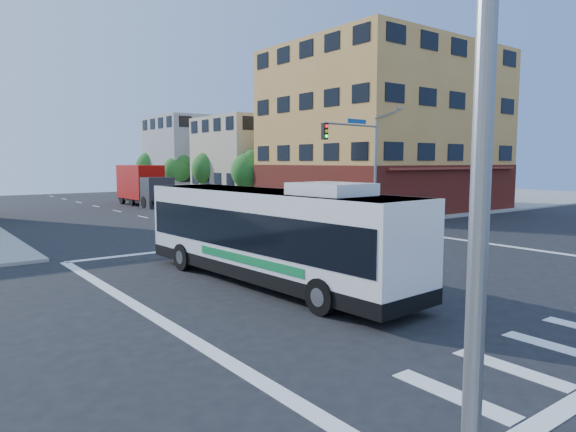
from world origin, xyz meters
TOP-DOWN VIEW (x-y plane):
  - ground at (0.00, 0.00)m, footprint 120.00×120.00m
  - sidewalk_ne at (35.00, 35.00)m, footprint 50.00×50.00m
  - corner_building_ne at (19.99, 18.48)m, footprint 18.10×15.44m
  - building_east_near at (16.98, 33.98)m, footprint 12.06×10.06m
  - building_east_far at (16.98, 47.98)m, footprint 12.06×10.06m
  - signal_mast_ne at (9.08, 10.62)m, footprint 7.91×1.13m
  - signal_mast_sw at (-9.08, -10.64)m, footprint 7.91×1.01m
  - street_tree_a at (11.90, 27.92)m, footprint 3.60×3.60m
  - street_tree_b at (11.90, 35.92)m, footprint 3.80×3.80m
  - street_tree_c at (11.90, 43.92)m, footprint 3.40×3.40m
  - street_tree_d at (11.90, 51.92)m, footprint 4.00×4.00m
  - transit_bus at (-4.71, 1.18)m, footprint 3.33×12.41m
  - box_truck at (4.11, 35.07)m, footprint 2.64×8.74m
  - parked_car at (10.95, 24.50)m, footprint 2.11×4.17m

SIDE VIEW (x-z plane):
  - ground at x=0.00m, z-range 0.00..0.00m
  - sidewalk_ne at x=35.00m, z-range 0.00..0.15m
  - parked_car at x=10.95m, z-range 0.00..1.36m
  - transit_bus at x=-4.71m, z-range -0.04..3.60m
  - box_truck at x=4.11m, z-range -0.06..3.87m
  - street_tree_c at x=11.90m, z-range 0.82..6.11m
  - street_tree_a at x=11.90m, z-range 0.83..6.35m
  - street_tree_b at x=11.90m, z-range 0.85..6.65m
  - street_tree_d at x=11.90m, z-range 0.87..6.90m
  - building_east_near at x=16.98m, z-range 0.01..9.01m
  - signal_mast_ne at x=9.08m, z-range 0.95..9.02m
  - signal_mast_sw at x=-9.08m, z-range 0.95..9.02m
  - building_east_far at x=16.98m, z-range 0.01..10.01m
  - corner_building_ne at x=19.99m, z-range -1.11..12.89m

